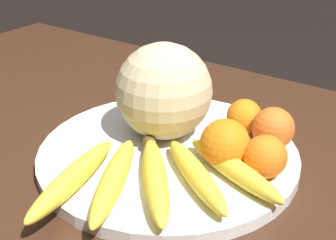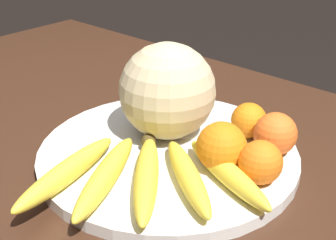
# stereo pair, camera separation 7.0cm
# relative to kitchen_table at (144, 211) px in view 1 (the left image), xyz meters

# --- Properties ---
(kitchen_table) EXTENTS (1.50, 0.88, 0.76)m
(kitchen_table) POSITION_rel_kitchen_table_xyz_m (0.00, 0.00, 0.00)
(kitchen_table) COLOR #3D2316
(kitchen_table) RESTS_ON ground_plane
(fruit_bowl) EXTENTS (0.40, 0.40, 0.02)m
(fruit_bowl) POSITION_rel_kitchen_table_xyz_m (-0.03, -0.02, 0.11)
(fruit_bowl) COLOR white
(fruit_bowl) RESTS_ON kitchen_table
(melon) EXTENTS (0.15, 0.15, 0.15)m
(melon) POSITION_rel_kitchen_table_xyz_m (-0.00, -0.06, 0.20)
(melon) COLOR beige
(melon) RESTS_ON fruit_bowl
(banana_bunch) EXTENTS (0.30, 0.29, 0.03)m
(banana_bunch) POSITION_rel_kitchen_table_xyz_m (-0.07, 0.07, 0.14)
(banana_bunch) COLOR #473819
(banana_bunch) RESTS_ON fruit_bowl
(orange_front_left) EXTENTS (0.06, 0.06, 0.06)m
(orange_front_left) POSITION_rel_kitchen_table_xyz_m (-0.10, -0.14, 0.15)
(orange_front_left) COLOR orange
(orange_front_left) RESTS_ON fruit_bowl
(orange_front_right) EXTENTS (0.07, 0.07, 0.07)m
(orange_front_right) POSITION_rel_kitchen_table_xyz_m (-0.13, -0.03, 0.16)
(orange_front_right) COLOR orange
(orange_front_right) RESTS_ON fruit_bowl
(orange_mid_center) EXTENTS (0.07, 0.07, 0.07)m
(orange_mid_center) POSITION_rel_kitchen_table_xyz_m (-0.16, -0.12, 0.15)
(orange_mid_center) COLOR orange
(orange_mid_center) RESTS_ON fruit_bowl
(orange_back_left) EXTENTS (0.06, 0.06, 0.06)m
(orange_back_left) POSITION_rel_kitchen_table_xyz_m (-0.18, -0.04, 0.15)
(orange_back_left) COLOR orange
(orange_back_left) RESTS_ON fruit_bowl
(produce_tag) EXTENTS (0.10, 0.07, 0.00)m
(produce_tag) POSITION_rel_kitchen_table_xyz_m (-0.06, -0.09, 0.12)
(produce_tag) COLOR white
(produce_tag) RESTS_ON fruit_bowl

